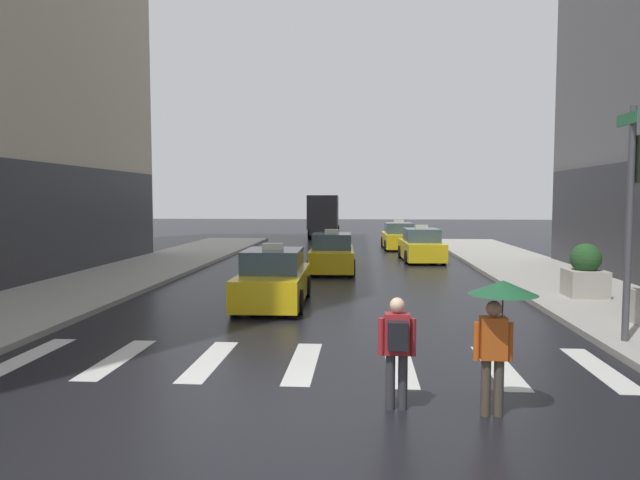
# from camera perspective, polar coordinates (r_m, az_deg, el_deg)

# --- Properties ---
(ground_plane) EXTENTS (160.00, 160.00, 0.00)m
(ground_plane) POSITION_cam_1_polar(r_m,az_deg,el_deg) (8.22, -3.94, -17.86)
(ground_plane) COLOR black
(crosswalk_markings) EXTENTS (11.30, 2.80, 0.01)m
(crosswalk_markings) POSITION_cam_1_polar(r_m,az_deg,el_deg) (11.04, -1.66, -12.05)
(crosswalk_markings) COLOR silver
(crosswalk_markings) RESTS_ON ground
(traffic_light_pole) EXTENTS (0.44, 0.84, 4.80)m
(traffic_light_pole) POSITION_cam_1_polar(r_m,az_deg,el_deg) (13.30, 28.85, 4.38)
(traffic_light_pole) COLOR #47474C
(traffic_light_pole) RESTS_ON curb_right
(taxi_lead) EXTENTS (2.00, 4.57, 1.80)m
(taxi_lead) POSITION_cam_1_polar(r_m,az_deg,el_deg) (16.76, -4.64, -3.98)
(taxi_lead) COLOR yellow
(taxi_lead) RESTS_ON ground
(taxi_second) EXTENTS (2.05, 4.60, 1.80)m
(taxi_second) POSITION_cam_1_polar(r_m,az_deg,el_deg) (24.37, 1.19, -1.44)
(taxi_second) COLOR yellow
(taxi_second) RESTS_ON ground
(taxi_third) EXTENTS (2.09, 4.62, 1.80)m
(taxi_third) POSITION_cam_1_polar(r_m,az_deg,el_deg) (28.82, 10.01, -0.65)
(taxi_third) COLOR yellow
(taxi_third) RESTS_ON ground
(taxi_fourth) EXTENTS (2.05, 4.60, 1.80)m
(taxi_fourth) POSITION_cam_1_polar(r_m,az_deg,el_deg) (35.55, 7.80, 0.26)
(taxi_fourth) COLOR yellow
(taxi_fourth) RESTS_ON ground
(box_truck) EXTENTS (2.40, 7.58, 3.35)m
(box_truck) POSITION_cam_1_polar(r_m,az_deg,el_deg) (44.95, 0.39, 2.53)
(box_truck) COLOR #2D2D2D
(box_truck) RESTS_ON ground
(pedestrian_with_umbrella) EXTENTS (0.96, 0.96, 1.94)m
(pedestrian_with_umbrella) POSITION_cam_1_polar(r_m,az_deg,el_deg) (8.48, 17.39, -6.68)
(pedestrian_with_umbrella) COLOR #473D33
(pedestrian_with_umbrella) RESTS_ON ground
(pedestrian_with_backpack) EXTENTS (0.55, 0.43, 1.65)m
(pedestrian_with_backpack) POSITION_cam_1_polar(r_m,az_deg,el_deg) (8.52, 7.66, -10.23)
(pedestrian_with_backpack) COLOR #333338
(pedestrian_with_backpack) RESTS_ON ground
(planter_mid_block) EXTENTS (1.10, 1.10, 1.60)m
(planter_mid_block) POSITION_cam_1_polar(r_m,az_deg,el_deg) (18.97, 24.85, -2.95)
(planter_mid_block) COLOR #A8A399
(planter_mid_block) RESTS_ON curb_right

